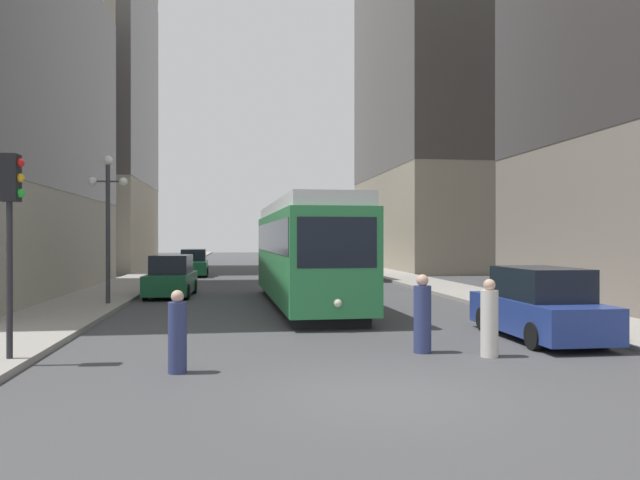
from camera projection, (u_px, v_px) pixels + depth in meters
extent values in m
plane|color=#424244|center=(385.00, 395.00, 9.80)|extent=(200.00, 200.00, 0.00)
cube|color=gray|center=(165.00, 269.00, 48.28)|extent=(3.05, 120.00, 0.15)
cube|color=gray|center=(361.00, 268.00, 50.53)|extent=(3.05, 120.00, 0.15)
cube|color=black|center=(304.00, 301.00, 22.70)|extent=(2.53, 11.87, 0.35)
cube|color=#2D8447|center=(304.00, 256.00, 22.69)|extent=(2.94, 12.90, 3.10)
cube|color=black|center=(304.00, 237.00, 22.69)|extent=(2.96, 12.39, 1.08)
cube|color=silver|center=(304.00, 209.00, 22.69)|extent=(2.73, 12.64, 0.44)
cube|color=black|center=(337.00, 242.00, 16.38)|extent=(2.21, 0.14, 1.40)
sphere|color=#F2EACC|center=(338.00, 303.00, 16.31)|extent=(0.24, 0.24, 0.24)
cube|color=black|center=(334.00, 274.00, 39.82)|extent=(2.51, 10.45, 0.35)
cube|color=silver|center=(334.00, 248.00, 39.81)|extent=(2.92, 11.36, 3.10)
cube|color=black|center=(334.00, 240.00, 39.81)|extent=(2.94, 10.91, 1.30)
cube|color=black|center=(354.00, 244.00, 34.27)|extent=(2.31, 0.15, 1.71)
cylinder|color=black|center=(145.00, 292.00, 24.86)|extent=(0.21, 0.65, 0.64)
cylinder|color=black|center=(157.00, 287.00, 27.66)|extent=(0.21, 0.65, 0.64)
cylinder|color=black|center=(187.00, 292.00, 25.03)|extent=(0.21, 0.65, 0.64)
cylinder|color=black|center=(195.00, 287.00, 27.83)|extent=(0.21, 0.65, 0.64)
cube|color=#14512D|center=(171.00, 283.00, 26.34)|extent=(1.98, 4.61, 0.84)
cube|color=black|center=(172.00, 264.00, 26.45)|extent=(1.68, 2.56, 0.80)
cylinder|color=black|center=(179.00, 273.00, 39.00)|extent=(0.20, 0.64, 0.64)
cylinder|color=black|center=(182.00, 270.00, 42.02)|extent=(0.20, 0.64, 0.64)
cylinder|color=black|center=(206.00, 272.00, 39.29)|extent=(0.20, 0.64, 0.64)
cylinder|color=black|center=(207.00, 270.00, 42.31)|extent=(0.20, 0.64, 0.64)
cube|color=#14512D|center=(194.00, 267.00, 40.65)|extent=(1.94, 4.99, 0.84)
cube|color=black|center=(194.00, 255.00, 40.77)|extent=(1.66, 2.76, 0.80)
cylinder|color=black|center=(542.00, 318.00, 16.81)|extent=(0.19, 0.64, 0.64)
cylinder|color=black|center=(603.00, 335.00, 13.95)|extent=(0.19, 0.64, 0.64)
cylinder|color=black|center=(483.00, 319.00, 16.59)|extent=(0.19, 0.64, 0.64)
cylinder|color=black|center=(534.00, 336.00, 13.73)|extent=(0.19, 0.64, 0.64)
cube|color=navy|center=(538.00, 315.00, 15.27)|extent=(1.85, 4.68, 0.84)
cube|color=black|center=(540.00, 283.00, 15.15)|extent=(1.61, 2.58, 0.80)
cylinder|color=beige|center=(489.00, 324.00, 12.96)|extent=(0.38, 0.38, 1.44)
sphere|color=tan|center=(489.00, 285.00, 12.95)|extent=(0.26, 0.26, 0.26)
cylinder|color=navy|center=(177.00, 338.00, 11.40)|extent=(0.35, 0.35, 1.35)
sphere|color=tan|center=(177.00, 296.00, 11.40)|extent=(0.24, 0.24, 0.24)
cylinder|color=navy|center=(422.00, 319.00, 13.42)|extent=(0.39, 0.39, 1.50)
sphere|color=tan|center=(422.00, 280.00, 13.42)|extent=(0.27, 0.27, 0.27)
cylinder|color=#232328|center=(9.00, 256.00, 12.03)|extent=(0.12, 0.12, 4.09)
cube|color=black|center=(9.00, 178.00, 12.03)|extent=(0.36, 0.36, 0.95)
sphere|color=red|center=(20.00, 163.00, 12.05)|extent=(0.18, 0.18, 0.18)
sphere|color=gold|center=(20.00, 178.00, 12.06)|extent=(0.18, 0.18, 0.18)
sphere|color=green|center=(20.00, 193.00, 12.06)|extent=(0.18, 0.18, 0.18)
cylinder|color=#333338|center=(108.00, 234.00, 22.30)|extent=(0.16, 0.16, 5.13)
sphere|color=white|center=(108.00, 160.00, 22.29)|extent=(0.36, 0.36, 0.36)
sphere|color=white|center=(92.00, 181.00, 22.22)|extent=(0.31, 0.31, 0.31)
sphere|color=white|center=(123.00, 182.00, 22.37)|extent=(0.31, 0.31, 0.31)
cube|color=#333338|center=(108.00, 181.00, 22.29)|extent=(1.10, 0.06, 0.06)
cube|color=#B2A893|center=(46.00, 96.00, 47.65)|extent=(15.46, 14.98, 27.74)
cube|color=#595451|center=(46.00, 78.00, 47.65)|extent=(15.50, 15.02, 16.64)
cube|color=gray|center=(452.00, 83.00, 51.53)|extent=(12.87, 20.57, 31.67)
cube|color=#494440|center=(452.00, 65.00, 51.52)|extent=(12.91, 20.61, 19.00)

